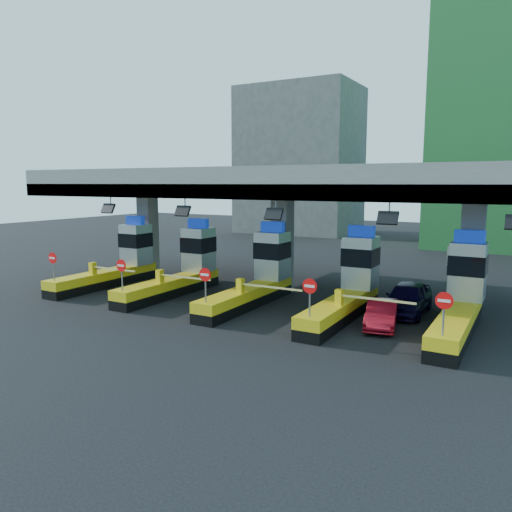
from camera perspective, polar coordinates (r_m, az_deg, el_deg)
The scene contains 10 objects.
ground at distance 26.38m, azimuth 0.06°, elevation -5.36°, with size 120.00×120.00×0.00m, color black.
toll_canopy at distance 28.16m, azimuth 2.95°, elevation 8.10°, with size 28.00×12.09×7.00m.
toll_lane_far_left at distance 32.31m, azimuth -15.34°, elevation -0.59°, with size 4.43×8.00×4.16m.
toll_lane_left at distance 29.04m, azimuth -8.30°, elevation -1.36°, with size 4.43×8.00×4.16m.
toll_lane_center at distance 26.32m, azimuth 0.36°, elevation -2.28°, with size 4.43×8.00×4.16m.
toll_lane_right at distance 24.33m, azimuth 10.72°, elevation -3.30°, with size 4.43×8.00×4.16m.
toll_lane_far_right at distance 23.27m, azimuth 22.49°, elevation -4.33°, with size 4.43×8.00×4.16m.
bg_building_concrete at distance 64.16m, azimuth 5.02°, elevation 10.77°, with size 14.00×10.00×18.00m, color #4C4C49.
van at distance 25.14m, azimuth 16.92°, elevation -4.63°, with size 1.80×4.48×1.53m, color black.
red_car at distance 22.56m, azimuth 14.18°, elevation -6.45°, with size 1.24×3.57×1.18m, color maroon.
Camera 1 is at (12.57, -22.33, 6.25)m, focal length 35.00 mm.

